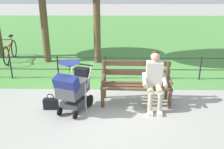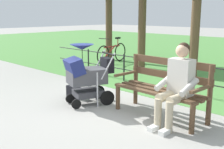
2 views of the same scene
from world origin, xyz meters
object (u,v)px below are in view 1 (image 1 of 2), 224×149
at_px(person_on_bench, 155,78).
at_px(stroller, 73,86).
at_px(park_bench, 136,81).
at_px(bicycle, 10,51).
at_px(handbag, 51,104).

bearing_deg(person_on_bench, stroller, 8.66).
xyz_separation_m(person_on_bench, stroller, (1.77, 0.27, -0.08)).
xyz_separation_m(park_bench, bicycle, (4.28, -3.19, -0.16)).
bearing_deg(stroller, park_bench, -160.37).
distance_m(person_on_bench, bicycle, 5.79).
relative_size(park_bench, stroller, 1.41).
relative_size(person_on_bench, bicycle, 0.77).
relative_size(stroller, bicycle, 0.70).
xyz_separation_m(handbag, bicycle, (2.37, -3.58, 0.24)).
height_order(stroller, bicycle, stroller).
bearing_deg(person_on_bench, handbag, 4.25).
distance_m(person_on_bench, stroller, 1.79).
bearing_deg(handbag, stroller, 169.59).
xyz_separation_m(park_bench, stroller, (1.38, 0.49, 0.07)).
height_order(park_bench, stroller, stroller).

